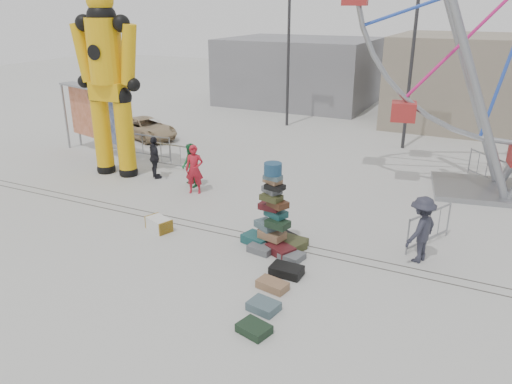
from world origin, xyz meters
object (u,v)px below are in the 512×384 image
at_px(crash_test_dummy, 108,77).
at_px(barricade_wheel_front, 429,228).
at_px(lamp_post_right, 415,54).
at_px(pedestrian_green, 191,166).
at_px(banner_scaffold, 94,104).
at_px(parked_suv, 146,128).
at_px(pedestrian_red, 194,169).
at_px(suitcase_tower, 273,224).
at_px(barricade_wheel_back, 487,168).
at_px(pedestrian_black, 155,158).
at_px(barricade_dummy_a, 117,141).
at_px(steamer_trunk, 159,224).
at_px(barricade_dummy_b, 152,147).
at_px(pedestrian_grey, 421,229).
at_px(lamp_post_left, 290,45).
at_px(barricade_dummy_c, 171,156).

xyz_separation_m(crash_test_dummy, barricade_wheel_front, (12.60, -1.13, -3.41)).
bearing_deg(lamp_post_right, pedestrian_green, -124.83).
bearing_deg(banner_scaffold, parked_suv, 101.85).
height_order(pedestrian_red, parked_suv, pedestrian_red).
relative_size(suitcase_tower, banner_scaffold, 0.58).
height_order(barricade_wheel_back, parked_suv, barricade_wheel_back).
xyz_separation_m(suitcase_tower, pedestrian_black, (-6.77, 3.46, 0.14)).
xyz_separation_m(crash_test_dummy, barricade_dummy_a, (-2.10, 2.46, -3.41)).
bearing_deg(steamer_trunk, barricade_dummy_b, 149.64).
height_order(barricade_dummy_b, barricade_wheel_back, same).
height_order(lamp_post_right, suitcase_tower, lamp_post_right).
bearing_deg(banner_scaffold, pedestrian_black, -5.45).
distance_m(steamer_trunk, pedestrian_red, 3.44).
distance_m(barricade_wheel_front, pedestrian_grey, 1.17).
distance_m(barricade_dummy_b, pedestrian_green, 4.36).
xyz_separation_m(banner_scaffold, pedestrian_green, (6.35, -1.82, -1.52)).
height_order(pedestrian_red, pedestrian_black, pedestrian_red).
xyz_separation_m(barricade_wheel_back, pedestrian_green, (-10.19, -5.65, 0.30)).
bearing_deg(lamp_post_left, pedestrian_red, -84.60).
height_order(crash_test_dummy, barricade_dummy_b, crash_test_dummy).
bearing_deg(barricade_dummy_b, steamer_trunk, -51.62).
relative_size(banner_scaffold, pedestrian_green, 2.60).
bearing_deg(pedestrian_grey, barricade_wheel_back, -168.03).
bearing_deg(parked_suv, crash_test_dummy, -134.74).
bearing_deg(barricade_wheel_back, barricade_wheel_front, -53.24).
height_order(lamp_post_left, barricade_wheel_front, lamp_post_left).
height_order(barricade_dummy_a, pedestrian_red, pedestrian_red).
distance_m(lamp_post_right, pedestrian_green, 11.77).
relative_size(lamp_post_left, crash_test_dummy, 1.07).
relative_size(lamp_post_right, crash_test_dummy, 1.07).
relative_size(pedestrian_red, parked_suv, 0.48).
xyz_separation_m(steamer_trunk, barricade_dummy_c, (-3.27, 5.33, 0.35)).
bearing_deg(barricade_wheel_back, banner_scaffold, -120.01).
bearing_deg(pedestrian_black, banner_scaffold, 18.60).
bearing_deg(pedestrian_red, crash_test_dummy, 150.70).
height_order(lamp_post_right, pedestrian_black, lamp_post_right).
distance_m(steamer_trunk, pedestrian_black, 5.11).
distance_m(pedestrian_green, pedestrian_black, 1.86).
height_order(suitcase_tower, pedestrian_red, suitcase_tower).
height_order(lamp_post_left, barricade_dummy_c, lamp_post_left).
distance_m(lamp_post_left, parked_suv, 9.07).
xyz_separation_m(pedestrian_green, parked_suv, (-6.20, 5.23, -0.31)).
distance_m(lamp_post_right, pedestrian_grey, 12.27).
distance_m(crash_test_dummy, steamer_trunk, 7.22).
xyz_separation_m(barricade_dummy_a, barricade_dummy_c, (3.71, -0.89, 0.00)).
xyz_separation_m(lamp_post_left, crash_test_dummy, (-3.02, -11.24, -0.53)).
relative_size(lamp_post_left, pedestrian_red, 4.36).
height_order(barricade_dummy_c, pedestrian_green, pedestrian_green).
distance_m(pedestrian_grey, parked_suv, 16.85).
distance_m(banner_scaffold, steamer_trunk, 9.71).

